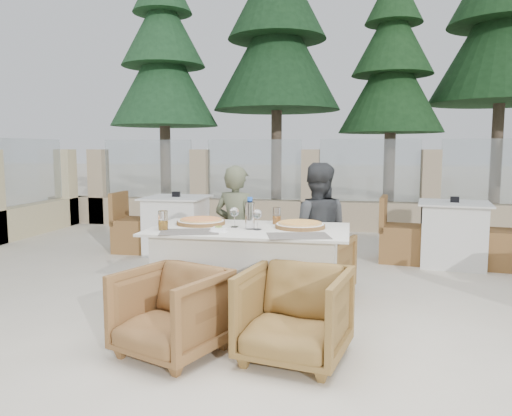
% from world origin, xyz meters
% --- Properties ---
extents(ground, '(80.00, 80.00, 0.00)m').
position_xyz_m(ground, '(0.00, 0.00, 0.00)').
color(ground, beige).
rests_on(ground, ground).
extents(sand_patch, '(30.00, 16.00, 0.01)m').
position_xyz_m(sand_patch, '(0.00, 14.00, 0.01)').
color(sand_patch, beige).
rests_on(sand_patch, ground).
extents(perimeter_wall_far, '(10.00, 0.34, 1.60)m').
position_xyz_m(perimeter_wall_far, '(0.00, 4.80, 0.80)').
color(perimeter_wall_far, tan).
rests_on(perimeter_wall_far, ground).
extents(pine_far_left, '(2.42, 2.42, 5.50)m').
position_xyz_m(pine_far_left, '(-3.50, 7.00, 2.75)').
color(pine_far_left, '#214E29').
rests_on(pine_far_left, ground).
extents(pine_mid_left, '(2.86, 2.86, 6.50)m').
position_xyz_m(pine_mid_left, '(-1.00, 7.50, 3.25)').
color(pine_mid_left, '#1A3F1F').
rests_on(pine_mid_left, ground).
extents(pine_centre, '(2.20, 2.20, 5.00)m').
position_xyz_m(pine_centre, '(1.50, 7.20, 2.50)').
color(pine_centre, '#1C421E').
rests_on(pine_centre, ground).
extents(pine_mid_right, '(2.99, 2.99, 6.80)m').
position_xyz_m(pine_mid_right, '(3.80, 7.80, 3.40)').
color(pine_mid_right, '#183B1B').
rests_on(pine_mid_right, ground).
extents(dining_table, '(1.60, 0.90, 0.77)m').
position_xyz_m(dining_table, '(-0.11, 0.00, 0.39)').
color(dining_table, beige).
rests_on(dining_table, ground).
extents(placemat_near_left, '(0.51, 0.41, 0.00)m').
position_xyz_m(placemat_near_left, '(-0.53, -0.26, 0.77)').
color(placemat_near_left, '#605952').
rests_on(placemat_near_left, dining_table).
extents(placemat_near_right, '(0.51, 0.40, 0.00)m').
position_xyz_m(placemat_near_right, '(0.32, -0.29, 0.77)').
color(placemat_near_right, '#5D5750').
rests_on(placemat_near_right, dining_table).
extents(pizza_left, '(0.47, 0.47, 0.05)m').
position_xyz_m(pizza_left, '(-0.56, 0.14, 0.80)').
color(pizza_left, '#EB5120').
rests_on(pizza_left, dining_table).
extents(pizza_right, '(0.49, 0.49, 0.05)m').
position_xyz_m(pizza_right, '(0.29, 0.10, 0.80)').
color(pizza_right, orange).
rests_on(pizza_right, dining_table).
extents(water_bottle, '(0.08, 0.08, 0.26)m').
position_xyz_m(water_bottle, '(-0.10, -0.03, 0.90)').
color(water_bottle, '#ABC5E0').
rests_on(water_bottle, dining_table).
extents(wine_glass_centre, '(0.08, 0.08, 0.18)m').
position_xyz_m(wine_glass_centre, '(-0.24, 0.04, 0.86)').
color(wine_glass_centre, white).
rests_on(wine_glass_centre, dining_table).
extents(wine_glass_near, '(0.08, 0.08, 0.18)m').
position_xyz_m(wine_glass_near, '(-0.03, -0.06, 0.86)').
color(wine_glass_near, white).
rests_on(wine_glass_near, dining_table).
extents(beer_glass_left, '(0.10, 0.10, 0.15)m').
position_xyz_m(beer_glass_left, '(-0.76, -0.21, 0.85)').
color(beer_glass_left, '#C6821B').
rests_on(beer_glass_left, dining_table).
extents(beer_glass_right, '(0.09, 0.09, 0.14)m').
position_xyz_m(beer_glass_right, '(0.08, 0.27, 0.84)').
color(beer_glass_right, '#C06A1B').
rests_on(beer_glass_right, dining_table).
extents(olive_dish, '(0.14, 0.14, 0.04)m').
position_xyz_m(olive_dish, '(-0.31, -0.20, 0.79)').
color(olive_dish, white).
rests_on(olive_dish, dining_table).
extents(armchair_far_left, '(0.79, 0.80, 0.61)m').
position_xyz_m(armchair_far_left, '(-0.47, 0.67, 0.30)').
color(armchair_far_left, olive).
rests_on(armchair_far_left, ground).
extents(armchair_far_right, '(0.80, 0.81, 0.60)m').
position_xyz_m(armchair_far_right, '(0.38, 0.79, 0.30)').
color(armchair_far_right, brown).
rests_on(armchair_far_right, ground).
extents(armchair_near_left, '(0.84, 0.85, 0.60)m').
position_xyz_m(armchair_near_left, '(-0.49, -0.78, 0.30)').
color(armchair_near_left, brown).
rests_on(armchair_near_left, ground).
extents(armchair_near_right, '(0.79, 0.81, 0.63)m').
position_xyz_m(armchair_near_right, '(0.34, -0.70, 0.31)').
color(armchair_near_right, olive).
rests_on(armchair_near_right, ground).
extents(diner_left, '(0.53, 0.42, 1.26)m').
position_xyz_m(diner_left, '(-0.36, 0.64, 0.63)').
color(diner_left, '#51563F').
rests_on(diner_left, ground).
extents(diner_right, '(0.64, 0.50, 1.29)m').
position_xyz_m(diner_right, '(0.39, 0.67, 0.64)').
color(diner_right, '#343639').
rests_on(diner_right, ground).
extents(bg_table_a, '(1.64, 0.82, 0.77)m').
position_xyz_m(bg_table_a, '(-1.61, 2.43, 0.39)').
color(bg_table_a, white).
rests_on(bg_table_a, ground).
extents(bg_table_b, '(1.74, 1.05, 0.77)m').
position_xyz_m(bg_table_b, '(1.93, 2.39, 0.39)').
color(bg_table_b, silver).
rests_on(bg_table_b, ground).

